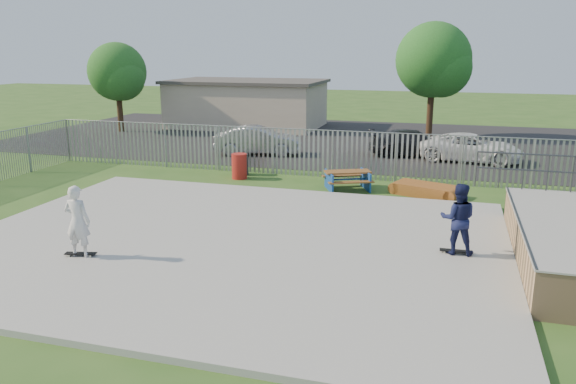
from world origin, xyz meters
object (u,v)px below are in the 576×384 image
(car_dark, at_px, (414,143))
(trash_bin_grey, at_px, (242,164))
(car_white, at_px, (471,148))
(skater_navy, at_px, (458,219))
(skater_white, at_px, (78,221))
(trash_bin_red, at_px, (239,166))
(funbox, at_px, (426,190))
(tree_left, at_px, (117,72))
(picnic_table, at_px, (347,180))
(car_silver, at_px, (258,140))
(tree_mid, at_px, (433,60))

(car_dark, bearing_deg, trash_bin_grey, 120.95)
(car_white, height_order, skater_navy, skater_navy)
(skater_white, bearing_deg, car_dark, -116.15)
(trash_bin_grey, xyz_separation_m, skater_navy, (8.89, -7.83, 0.63))
(trash_bin_red, xyz_separation_m, skater_navy, (8.73, -7.08, 0.55))
(funbox, relative_size, trash_bin_red, 2.26)
(trash_bin_red, height_order, car_dark, car_dark)
(car_white, xyz_separation_m, tree_left, (-21.80, 4.13, 3.15))
(funbox, relative_size, car_white, 0.50)
(picnic_table, relative_size, car_silver, 0.50)
(picnic_table, xyz_separation_m, funbox, (2.96, -0.10, -0.16))
(tree_mid, distance_m, skater_white, 25.15)
(trash_bin_red, relative_size, car_silver, 0.24)
(trash_bin_red, height_order, car_white, car_white)
(funbox, xyz_separation_m, trash_bin_red, (-7.65, 0.70, 0.31))
(trash_bin_red, bearing_deg, tree_mid, 62.72)
(car_silver, bearing_deg, funbox, -137.67)
(funbox, bearing_deg, tree_left, 170.69)
(trash_bin_grey, xyz_separation_m, tree_left, (-12.25, 9.91, 3.39))
(picnic_table, xyz_separation_m, trash_bin_red, (-4.69, 0.60, 0.15))
(trash_bin_grey, height_order, car_dark, car_dark)
(car_white, height_order, tree_mid, tree_mid)
(picnic_table, distance_m, car_white, 8.54)
(trash_bin_grey, distance_m, car_dark, 9.37)
(funbox, xyz_separation_m, car_white, (1.74, 7.22, 0.47))
(picnic_table, bearing_deg, trash_bin_red, 148.00)
(picnic_table, xyz_separation_m, car_silver, (-5.72, 5.95, 0.37))
(funbox, xyz_separation_m, car_dark, (-1.02, 7.89, 0.45))
(car_silver, bearing_deg, tree_left, 52.14)
(funbox, bearing_deg, car_silver, 165.37)
(car_silver, height_order, tree_mid, tree_mid)
(funbox, bearing_deg, car_white, 96.64)
(car_dark, bearing_deg, skater_white, 144.92)
(trash_bin_red, height_order, skater_white, skater_white)
(trash_bin_red, height_order, tree_mid, tree_mid)
(trash_bin_grey, bearing_deg, car_dark, 43.51)
(picnic_table, bearing_deg, tree_mid, 55.81)
(trash_bin_red, bearing_deg, tree_left, 139.34)
(trash_bin_red, distance_m, trash_bin_grey, 0.77)
(trash_bin_grey, xyz_separation_m, tree_mid, (7.25, 12.99, 4.17))
(tree_left, distance_m, skater_white, 23.99)
(trash_bin_red, height_order, tree_left, tree_left)
(trash_bin_grey, relative_size, skater_navy, 0.48)
(car_silver, distance_m, skater_navy, 15.81)
(car_dark, distance_m, skater_white, 18.60)
(tree_left, relative_size, skater_navy, 3.07)
(trash_bin_grey, relative_size, car_dark, 0.20)
(picnic_table, bearing_deg, skater_navy, -82.75)
(tree_mid, bearing_deg, tree_left, -171.02)
(car_dark, bearing_deg, skater_navy, 175.80)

